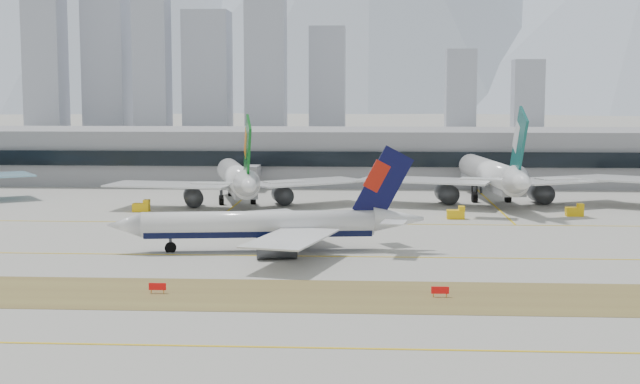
# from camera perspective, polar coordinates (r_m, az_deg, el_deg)

# --- Properties ---
(ground) EXTENTS (3000.00, 3000.00, 0.00)m
(ground) POSITION_cam_1_polar(r_m,az_deg,el_deg) (143.08, 1.07, -3.79)
(ground) COLOR #A9A79E
(ground) RESTS_ON ground
(apron_markings) EXTENTS (360.00, 122.22, 0.06)m
(apron_markings) POSITION_cam_1_polar(r_m,az_deg,el_deg) (90.52, -0.32, -9.76)
(apron_markings) COLOR brown
(apron_markings) RESTS_ON ground
(taxiing_airliner) EXTENTS (50.85, 43.86, 17.10)m
(taxiing_airliner) POSITION_cam_1_polar(r_m,az_deg,el_deg) (142.65, -3.19, -2.15)
(taxiing_airliner) COLOR white
(taxiing_airliner) RESTS_ON ground
(widebody_eva) EXTENTS (57.88, 57.75, 21.28)m
(widebody_eva) POSITION_cam_1_polar(r_m,az_deg,el_deg) (202.07, -5.30, 0.76)
(widebody_eva) COLOR white
(widebody_eva) RESTS_ON ground
(widebody_cathay) EXTENTS (64.11, 63.01, 22.95)m
(widebody_cathay) POSITION_cam_1_polar(r_m,az_deg,el_deg) (208.92, 11.00, 0.98)
(widebody_cathay) COLOR white
(widebody_cathay) RESTS_ON ground
(terminal) EXTENTS (280.00, 43.10, 15.00)m
(terminal) POSITION_cam_1_polar(r_m,az_deg,el_deg) (256.26, 2.11, 2.37)
(terminal) COLOR gray
(terminal) RESTS_ON ground
(hold_sign_left) EXTENTS (2.20, 0.15, 1.35)m
(hold_sign_left) POSITION_cam_1_polar(r_m,az_deg,el_deg) (114.63, -10.37, -5.98)
(hold_sign_left) COLOR red
(hold_sign_left) RESTS_ON ground
(hold_sign_right) EXTENTS (2.20, 0.15, 1.35)m
(hold_sign_right) POSITION_cam_1_polar(r_m,az_deg,el_deg) (111.74, 7.70, -6.25)
(hold_sign_right) COLOR red
(hold_sign_right) RESTS_ON ground
(gse_c) EXTENTS (3.55, 2.00, 2.60)m
(gse_c) POSITION_cam_1_polar(r_m,az_deg,el_deg) (181.28, 8.72, -1.38)
(gse_c) COLOR yellow
(gse_c) RESTS_ON ground
(gse_extra) EXTENTS (3.55, 2.00, 2.60)m
(gse_extra) POSITION_cam_1_polar(r_m,az_deg,el_deg) (190.72, 16.02, -1.18)
(gse_extra) COLOR yellow
(gse_extra) RESTS_ON ground
(gse_b) EXTENTS (3.55, 2.00, 2.60)m
(gse_b) POSITION_cam_1_polar(r_m,az_deg,el_deg) (193.91, -11.33, -0.94)
(gse_b) COLOR yellow
(gse_b) RESTS_ON ground
(city_skyline) EXTENTS (342.00, 49.80, 140.00)m
(city_skyline) POSITION_cam_1_polar(r_m,az_deg,el_deg) (605.22, -7.42, 8.59)
(city_skyline) COLOR #9EA3B4
(city_skyline) RESTS_ON ground
(mountain_ridge) EXTENTS (2830.00, 1120.00, 470.00)m
(mountain_ridge) POSITION_cam_1_polar(r_m,az_deg,el_deg) (1553.07, 4.46, 12.08)
(mountain_ridge) COLOR #9EA8B7
(mountain_ridge) RESTS_ON ground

